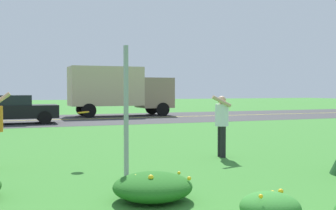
{
  "coord_description": "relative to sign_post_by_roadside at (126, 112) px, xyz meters",
  "views": [
    {
      "loc": [
        -1.54,
        -2.14,
        1.71
      ],
      "look_at": [
        1.86,
        6.62,
        1.37
      ],
      "focal_mm": 44.25,
      "sensor_mm": 36.0,
      "label": 1
    }
  ],
  "objects": [
    {
      "name": "ground_plane",
      "position": [
        -0.6,
        5.48,
        -1.29
      ],
      "size": [
        120.0,
        120.0,
        0.0
      ],
      "primitive_type": "plane",
      "color": "#387A2D"
    },
    {
      "name": "highway_strip",
      "position": [
        -0.6,
        16.59,
        -1.28
      ],
      "size": [
        120.0,
        9.52,
        0.01
      ],
      "primitive_type": "cube",
      "color": "#38383A",
      "rests_on": "ground"
    },
    {
      "name": "sign_post_by_roadside",
      "position": [
        0.0,
        0.0,
        0.0
      ],
      "size": [
        0.07,
        0.1,
        2.57
      ],
      "color": "#93969B",
      "rests_on": "ground"
    },
    {
      "name": "frisbee_orange",
      "position": [
        -0.53,
        1.73,
        -0.09
      ],
      "size": [
        0.26,
        0.26,
        0.07
      ],
      "color": "orange"
    },
    {
      "name": "daylily_clump_front_right",
      "position": [
        1.0,
        -3.31,
        -1.09
      ],
      "size": [
        0.79,
        0.79,
        0.43
      ],
      "color": "#337F2D",
      "rests_on": "ground"
    },
    {
      "name": "box_truck_tan",
      "position": [
        4.7,
        18.73,
        0.52
      ],
      "size": [
        6.7,
        2.46,
        3.2
      ],
      "color": "#937F60",
      "rests_on": "ground"
    },
    {
      "name": "person_catcher_white_shirt",
      "position": [
        2.94,
        1.54,
        -0.35
      ],
      "size": [
        0.54,
        0.5,
        1.58
      ],
      "color": "silver",
      "rests_on": "ground"
    },
    {
      "name": "daylily_clump_near_camera",
      "position": [
        -0.07,
        -1.78,
        -1.07
      ],
      "size": [
        1.24,
        1.2,
        0.46
      ],
      "color": "#23661E",
      "rests_on": "ground"
    },
    {
      "name": "car_black_center_left",
      "position": [
        -2.0,
        14.44,
        -0.55
      ],
      "size": [
        4.5,
        2.0,
        1.45
      ],
      "color": "black",
      "rests_on": "ground"
    },
    {
      "name": "highway_center_stripe",
      "position": [
        -0.6,
        16.59,
        -1.28
      ],
      "size": [
        120.0,
        0.16,
        0.0
      ],
      "primitive_type": "cube",
      "color": "yellow",
      "rests_on": "ground"
    }
  ]
}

